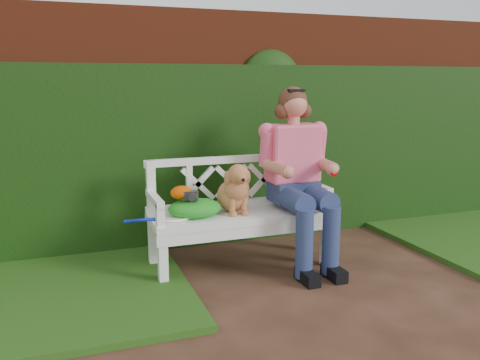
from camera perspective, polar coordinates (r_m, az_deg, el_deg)
name	(u,v)px	position (r m, az deg, el deg)	size (l,w,h in m)	color
ground	(360,301)	(3.85, 13.28, -13.09)	(60.00, 60.00, 0.00)	black
brick_wall	(261,126)	(5.22, 2.37, 6.11)	(10.00, 0.30, 2.20)	maroon
ivy_hedge	(269,153)	(5.05, 3.29, 3.07)	(10.00, 0.18, 1.70)	#1C3F0F
grass_left	(5,296)	(4.13, -24.88, -11.73)	(2.60, 2.00, 0.05)	#204611
garden_bench	(240,239)	(4.31, 0.00, -6.66)	(1.58, 0.60, 0.48)	white
seated_woman	(295,175)	(4.35, 6.20, 0.61)	(0.65, 0.87, 1.54)	red
dog	(234,187)	(4.19, -0.67, -0.79)	(0.28, 0.38, 0.42)	olive
tennis_racket	(170,218)	(4.05, -7.86, -4.20)	(0.56, 0.23, 0.03)	white
green_bag	(195,208)	(4.09, -5.09, -3.12)	(0.43, 0.33, 0.15)	#29762E
camera_item	(191,195)	(4.03, -5.54, -1.72)	(0.11, 0.08, 0.07)	#272727
baseball_glove	(181,193)	(4.06, -6.60, -1.41)	(0.17, 0.13, 0.11)	#C04401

